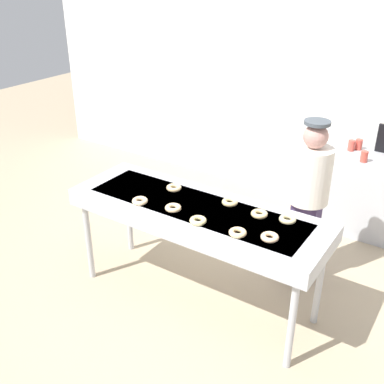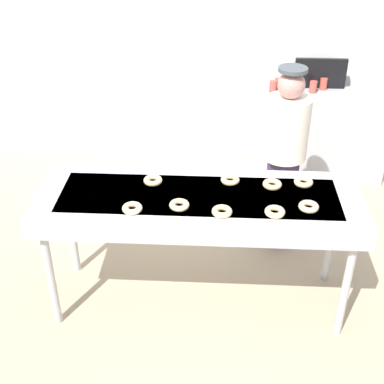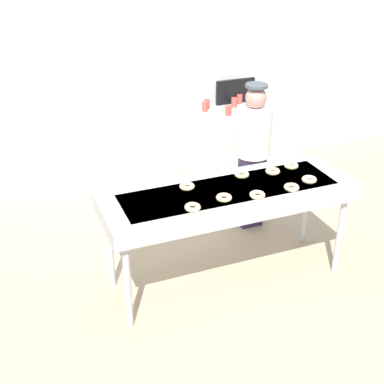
{
  "view_description": "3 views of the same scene",
  "coord_description": "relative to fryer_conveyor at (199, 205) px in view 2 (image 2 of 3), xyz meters",
  "views": [
    {
      "loc": [
        1.82,
        -2.82,
        2.77
      ],
      "look_at": [
        -0.08,
        0.06,
        1.03
      ],
      "focal_mm": 43.33,
      "sensor_mm": 36.0,
      "label": 1
    },
    {
      "loc": [
        0.12,
        -3.01,
        2.85
      ],
      "look_at": [
        -0.05,
        0.05,
        0.94
      ],
      "focal_mm": 49.11,
      "sensor_mm": 36.0,
      "label": 2
    },
    {
      "loc": [
        -1.81,
        -3.67,
        3.07
      ],
      "look_at": [
        -0.34,
        0.01,
        0.98
      ],
      "focal_mm": 50.05,
      "sensor_mm": 36.0,
      "label": 3
    }
  ],
  "objects": [
    {
      "name": "ground_plane",
      "position": [
        0.0,
        0.0,
        -0.87
      ],
      "size": [
        16.0,
        16.0,
        0.0
      ],
      "primitive_type": "plane",
      "color": "tan"
    },
    {
      "name": "back_wall",
      "position": [
        0.0,
        2.48,
        0.54
      ],
      "size": [
        8.0,
        0.12,
        2.81
      ],
      "primitive_type": "cube",
      "color": "white",
      "rests_on": "ground"
    },
    {
      "name": "fryer_conveyor",
      "position": [
        0.0,
        0.0,
        0.0
      ],
      "size": [
        2.22,
        0.74,
        0.95
      ],
      "color": "#B7BABF",
      "rests_on": "ground"
    },
    {
      "name": "plain_donut_0",
      "position": [
        0.16,
        -0.22,
        0.1
      ],
      "size": [
        0.18,
        0.18,
        0.04
      ],
      "primitive_type": "torus",
      "rotation": [
        0.0,
        0.0,
        2.12
      ],
      "color": "#E6D087",
      "rests_on": "fryer_conveyor"
    },
    {
      "name": "plain_donut_1",
      "position": [
        -0.33,
        0.15,
        0.1
      ],
      "size": [
        0.18,
        0.18,
        0.04
      ],
      "primitive_type": "torus",
      "rotation": [
        0.0,
        0.0,
        2.01
      ],
      "color": "#F3CE8E",
      "rests_on": "fryer_conveyor"
    },
    {
      "name": "plain_donut_2",
      "position": [
        0.5,
        -0.2,
        0.1
      ],
      "size": [
        0.18,
        0.18,
        0.04
      ],
      "primitive_type": "torus",
      "rotation": [
        0.0,
        0.0,
        2.7
      ],
      "color": "#F1C588",
      "rests_on": "fryer_conveyor"
    },
    {
      "name": "plain_donut_3",
      "position": [
        -0.42,
        -0.21,
        0.1
      ],
      "size": [
        0.17,
        0.17,
        0.04
      ],
      "primitive_type": "torus",
      "rotation": [
        0.0,
        0.0,
        1.91
      ],
      "color": "beige",
      "rests_on": "fryer_conveyor"
    },
    {
      "name": "plain_donut_4",
      "position": [
        0.73,
        0.18,
        0.1
      ],
      "size": [
        0.19,
        0.19,
        0.04
      ],
      "primitive_type": "torus",
      "rotation": [
        0.0,
        0.0,
        2.4
      ],
      "color": "beige",
      "rests_on": "fryer_conveyor"
    },
    {
      "name": "plain_donut_5",
      "position": [
        0.51,
        0.14,
        0.1
      ],
      "size": [
        0.14,
        0.14,
        0.04
      ],
      "primitive_type": "torus",
      "rotation": [
        0.0,
        0.0,
        0.08
      ],
      "color": "#F5D28A",
      "rests_on": "fryer_conveyor"
    },
    {
      "name": "plain_donut_6",
      "position": [
        0.21,
        0.18,
        0.1
      ],
      "size": [
        0.18,
        0.18,
        0.04
      ],
      "primitive_type": "torus",
      "rotation": [
        0.0,
        0.0,
        2.59
      ],
      "color": "#E7C883",
      "rests_on": "fryer_conveyor"
    },
    {
      "name": "plain_donut_7",
      "position": [
        -0.12,
        -0.16,
        0.1
      ],
      "size": [
        0.18,
        0.18,
        0.04
      ],
      "primitive_type": "torus",
      "rotation": [
        0.0,
        0.0,
        0.43
      ],
      "color": "#F3C98F",
      "rests_on": "fryer_conveyor"
    },
    {
      "name": "plain_donut_8",
      "position": [
        0.72,
        -0.13,
        0.1
      ],
      "size": [
        0.19,
        0.19,
        0.04
      ],
      "primitive_type": "torus",
      "rotation": [
        0.0,
        0.0,
        0.75
      ],
      "color": "#F7C694",
      "rests_on": "fryer_conveyor"
    },
    {
      "name": "worker_baker",
      "position": [
        0.66,
        0.81,
        0.03
      ],
      "size": [
        0.35,
        0.35,
        1.58
      ],
      "rotation": [
        0.0,
        0.0,
        3.32
      ],
      "color": "#33264C",
      "rests_on": "ground"
    },
    {
      "name": "prep_counter",
      "position": [
        1.14,
        2.03,
        -0.42
      ],
      "size": [
        1.39,
        0.51,
        0.89
      ],
      "primitive_type": "cube",
      "color": "#B7BABF",
      "rests_on": "ground"
    },
    {
      "name": "paper_cup_0",
      "position": [
        1.18,
        2.19,
        0.08
      ],
      "size": [
        0.07,
        0.07,
        0.12
      ],
      "primitive_type": "cylinder",
      "color": "#CC4C3F",
      "rests_on": "prep_counter"
    },
    {
      "name": "paper_cup_1",
      "position": [
        0.72,
        2.16,
        0.08
      ],
      "size": [
        0.07,
        0.07,
        0.12
      ],
      "primitive_type": "cylinder",
      "color": "#CC4C3F",
      "rests_on": "prep_counter"
    },
    {
      "name": "paper_cup_2",
      "position": [
        1.06,
        2.09,
        0.08
      ],
      "size": [
        0.07,
        0.07,
        0.12
      ],
      "primitive_type": "cylinder",
      "color": "#CC4C3F",
      "rests_on": "prep_counter"
    },
    {
      "name": "paper_cup_3",
      "position": [
        0.87,
        1.84,
        0.08
      ],
      "size": [
        0.07,
        0.07,
        0.12
      ],
      "primitive_type": "cylinder",
      "color": "#CC4C3F",
      "rests_on": "prep_counter"
    },
    {
      "name": "paper_cup_4",
      "position": [
        0.66,
        2.09,
        0.08
      ],
      "size": [
        0.07,
        0.07,
        0.12
      ],
      "primitive_type": "cylinder",
      "color": "#CC4C3F",
      "rests_on": "prep_counter"
    },
    {
      "name": "menu_display",
      "position": [
        1.14,
        2.23,
        0.18
      ],
      "size": [
        0.53,
        0.04,
        0.31
      ],
      "primitive_type": "cube",
      "color": "black",
      "rests_on": "prep_counter"
    }
  ]
}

